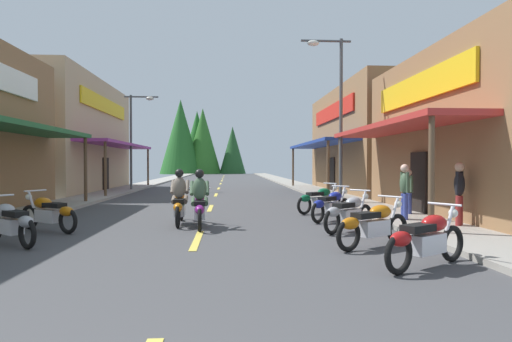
{
  "coord_description": "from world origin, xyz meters",
  "views": [
    {
      "loc": [
        0.71,
        -0.91,
        1.71
      ],
      "look_at": [
        2.59,
        28.16,
        1.22
      ],
      "focal_mm": 29.49,
      "sensor_mm": 36.0,
      "label": 1
    }
  ],
  "objects_px": {
    "streetlamp_right": "(334,99)",
    "motorcycle_parked_right_3": "(331,205)",
    "streetlamp_left": "(136,128)",
    "pedestrian_browsing": "(459,191)",
    "motorcycle_parked_right_1": "(373,224)",
    "motorcycle_parked_left_1": "(11,222)",
    "motorcycle_parked_right_2": "(349,212)",
    "rider_cruising_trailing": "(180,201)",
    "motorcycle_parked_left_2": "(49,212)",
    "motorcycle_parked_right_4": "(319,199)",
    "motorcycle_parked_right_0": "(426,238)",
    "pedestrian_waiting": "(405,189)",
    "pedestrian_by_shop": "(409,190)",
    "rider_cruising_lead": "(200,203)"
  },
  "relations": [
    {
      "from": "streetlamp_right",
      "to": "motorcycle_parked_left_2",
      "type": "xyz_separation_m",
      "value": [
        -8.9,
        -6.41,
        -3.94
      ]
    },
    {
      "from": "streetlamp_right",
      "to": "motorcycle_parked_right_2",
      "type": "relative_size",
      "value": 4.12
    },
    {
      "from": "rider_cruising_lead",
      "to": "pedestrian_browsing",
      "type": "distance_m",
      "value": 6.79
    },
    {
      "from": "streetlamp_left",
      "to": "motorcycle_parked_right_2",
      "type": "distance_m",
      "value": 18.78
    },
    {
      "from": "streetlamp_right",
      "to": "motorcycle_parked_right_3",
      "type": "distance_m",
      "value": 6.39
    },
    {
      "from": "streetlamp_left",
      "to": "motorcycle_parked_right_1",
      "type": "relative_size",
      "value": 3.18
    },
    {
      "from": "motorcycle_parked_right_2",
      "to": "motorcycle_parked_left_2",
      "type": "relative_size",
      "value": 0.9
    },
    {
      "from": "motorcycle_parked_right_4",
      "to": "motorcycle_parked_left_1",
      "type": "height_order",
      "value": "same"
    },
    {
      "from": "motorcycle_parked_right_0",
      "to": "motorcycle_parked_left_2",
      "type": "distance_m",
      "value": 8.81
    },
    {
      "from": "motorcycle_parked_right_0",
      "to": "pedestrian_browsing",
      "type": "xyz_separation_m",
      "value": [
        2.73,
        3.82,
        0.53
      ]
    },
    {
      "from": "motorcycle_parked_right_3",
      "to": "rider_cruising_trailing",
      "type": "height_order",
      "value": "rider_cruising_trailing"
    },
    {
      "from": "motorcycle_parked_left_2",
      "to": "pedestrian_browsing",
      "type": "xyz_separation_m",
      "value": [
        10.47,
        -0.38,
        0.53
      ]
    },
    {
      "from": "streetlamp_left",
      "to": "pedestrian_browsing",
      "type": "relative_size",
      "value": 3.42
    },
    {
      "from": "rider_cruising_trailing",
      "to": "motorcycle_parked_left_2",
      "type": "bearing_deg",
      "value": 106.39
    },
    {
      "from": "pedestrian_by_shop",
      "to": "pedestrian_waiting",
      "type": "distance_m",
      "value": 1.53
    },
    {
      "from": "motorcycle_parked_right_4",
      "to": "pedestrian_by_shop",
      "type": "relative_size",
      "value": 1.19
    },
    {
      "from": "rider_cruising_trailing",
      "to": "motorcycle_parked_right_3",
      "type": "bearing_deg",
      "value": -86.85
    },
    {
      "from": "streetlamp_left",
      "to": "motorcycle_parked_right_3",
      "type": "relative_size",
      "value": 3.77
    },
    {
      "from": "motorcycle_parked_right_2",
      "to": "pedestrian_browsing",
      "type": "distance_m",
      "value": 2.97
    },
    {
      "from": "pedestrian_waiting",
      "to": "motorcycle_parked_right_2",
      "type": "bearing_deg",
      "value": -142.69
    },
    {
      "from": "motorcycle_parked_right_2",
      "to": "motorcycle_parked_right_3",
      "type": "height_order",
      "value": "same"
    },
    {
      "from": "motorcycle_parked_right_0",
      "to": "pedestrian_by_shop",
      "type": "xyz_separation_m",
      "value": [
        2.52,
        6.42,
        0.4
      ]
    },
    {
      "from": "rider_cruising_trailing",
      "to": "pedestrian_waiting",
      "type": "height_order",
      "value": "pedestrian_waiting"
    },
    {
      "from": "rider_cruising_lead",
      "to": "pedestrian_waiting",
      "type": "bearing_deg",
      "value": -89.88
    },
    {
      "from": "pedestrian_by_shop",
      "to": "motorcycle_parked_right_0",
      "type": "bearing_deg",
      "value": -108.82
    },
    {
      "from": "motorcycle_parked_right_2",
      "to": "pedestrian_waiting",
      "type": "relative_size",
      "value": 0.99
    },
    {
      "from": "motorcycle_parked_right_1",
      "to": "pedestrian_waiting",
      "type": "bearing_deg",
      "value": 26.94
    },
    {
      "from": "motorcycle_parked_right_3",
      "to": "motorcycle_parked_right_2",
      "type": "bearing_deg",
      "value": -135.89
    },
    {
      "from": "streetlamp_left",
      "to": "pedestrian_waiting",
      "type": "relative_size",
      "value": 3.52
    },
    {
      "from": "motorcycle_parked_right_0",
      "to": "motorcycle_parked_right_3",
      "type": "distance_m",
      "value": 5.75
    },
    {
      "from": "streetlamp_right",
      "to": "motorcycle_parked_right_3",
      "type": "xyz_separation_m",
      "value": [
        -1.31,
        -4.86,
        -3.94
      ]
    },
    {
      "from": "rider_cruising_lead",
      "to": "rider_cruising_trailing",
      "type": "height_order",
      "value": "same"
    },
    {
      "from": "motorcycle_parked_left_1",
      "to": "motorcycle_parked_right_2",
      "type": "bearing_deg",
      "value": -130.31
    },
    {
      "from": "pedestrian_waiting",
      "to": "pedestrian_browsing",
      "type": "bearing_deg",
      "value": -49.32
    },
    {
      "from": "motorcycle_parked_right_0",
      "to": "pedestrian_waiting",
      "type": "relative_size",
      "value": 1.1
    },
    {
      "from": "motorcycle_parked_left_1",
      "to": "rider_cruising_lead",
      "type": "distance_m",
      "value": 4.39
    },
    {
      "from": "streetlamp_left",
      "to": "streetlamp_right",
      "type": "bearing_deg",
      "value": -42.79
    },
    {
      "from": "motorcycle_parked_right_0",
      "to": "streetlamp_left",
      "type": "bearing_deg",
      "value": 82.64
    },
    {
      "from": "streetlamp_right",
      "to": "rider_cruising_trailing",
      "type": "bearing_deg",
      "value": -137.29
    },
    {
      "from": "motorcycle_parked_right_0",
      "to": "motorcycle_parked_left_2",
      "type": "relative_size",
      "value": 1.01
    },
    {
      "from": "motorcycle_parked_right_2",
      "to": "pedestrian_browsing",
      "type": "relative_size",
      "value": 0.96
    },
    {
      "from": "motorcycle_parked_right_1",
      "to": "pedestrian_browsing",
      "type": "height_order",
      "value": "pedestrian_browsing"
    },
    {
      "from": "motorcycle_parked_right_1",
      "to": "motorcycle_parked_left_1",
      "type": "height_order",
      "value": "same"
    },
    {
      "from": "motorcycle_parked_right_0",
      "to": "motorcycle_parked_right_1",
      "type": "distance_m",
      "value": 1.73
    },
    {
      "from": "motorcycle_parked_left_1",
      "to": "rider_cruising_lead",
      "type": "height_order",
      "value": "rider_cruising_lead"
    },
    {
      "from": "motorcycle_parked_left_1",
      "to": "motorcycle_parked_left_2",
      "type": "distance_m",
      "value": 1.74
    },
    {
      "from": "rider_cruising_trailing",
      "to": "pedestrian_browsing",
      "type": "height_order",
      "value": "pedestrian_browsing"
    },
    {
      "from": "motorcycle_parked_right_2",
      "to": "motorcycle_parked_right_3",
      "type": "relative_size",
      "value": 1.05
    },
    {
      "from": "pedestrian_by_shop",
      "to": "streetlamp_left",
      "type": "bearing_deg",
      "value": 132.87
    },
    {
      "from": "motorcycle_parked_right_2",
      "to": "motorcycle_parked_right_3",
      "type": "bearing_deg",
      "value": 47.72
    }
  ]
}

